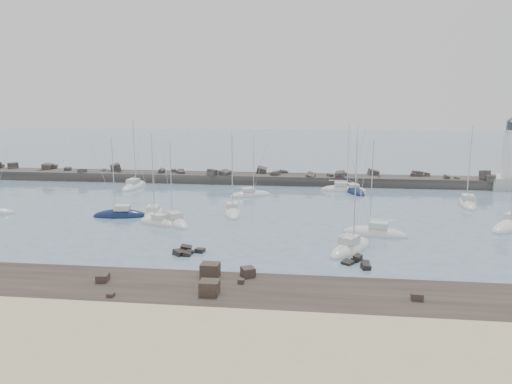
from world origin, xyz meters
TOP-DOWN VIEW (x-y plane):
  - ground at (0.00, 0.00)m, footprint 400.00×400.00m
  - sand_strip at (0.00, -32.00)m, footprint 140.00×14.00m
  - rock_shelf at (0.01, -21.99)m, footprint 140.00×12.08m
  - rock_cluster_near at (-5.00, -9.50)m, footprint 3.68×3.54m
  - rock_cluster_far at (14.37, -11.04)m, footprint 3.19×4.01m
  - breakwater at (-7.89, 38.02)m, footprint 115.00×7.22m
  - lighthouse at (47.00, 38.00)m, footprint 7.00×7.00m
  - sailboat_1 at (-25.83, 29.60)m, footprint 3.61×9.38m
  - sailboat_2 at (-19.43, 6.37)m, footprint 8.33×3.54m
  - sailboat_3 at (-14.62, 7.65)m, footprint 3.70×8.64m
  - sailboat_4 at (-1.97, 24.13)m, footprint 8.05×5.62m
  - sailboat_5 at (-10.19, 3.36)m, footprint 6.92×7.80m
  - sailboat_6 at (-2.97, 10.38)m, footprint 4.38×8.93m
  - sailboat_7 at (13.96, -6.21)m, footprint 6.79×9.01m
  - sailboat_8 at (16.94, 30.08)m, footprint 5.03×8.94m
  - sailboat_9 at (17.59, 0.85)m, footprint 8.80×4.48m
  - sailboat_10 at (34.85, 20.92)m, footprint 3.83×9.12m
  - sailboat_13 at (15.01, 31.08)m, footprint 8.86×3.23m
  - sailboat_14 at (-12.42, 2.76)m, footprint 6.95×4.59m

SIDE VIEW (x-z plane):
  - ground at x=0.00m, z-range 0.00..0.00m
  - sand_strip at x=0.00m, z-range -0.50..0.50m
  - rock_shelf at x=0.01m, z-range -1.05..1.08m
  - rock_cluster_near at x=-5.00m, z-range -0.70..0.77m
  - rock_cluster_far at x=14.37m, z-range -0.59..0.71m
  - sailboat_8 at x=16.94m, z-range -6.58..6.83m
  - sailboat_4 at x=-1.97m, z-range -6.03..6.29m
  - sailboat_14 at x=-12.42m, z-range -5.23..5.51m
  - sailboat_3 at x=-14.62m, z-range -6.48..6.75m
  - sailboat_13 at x=15.01m, z-range -6.75..7.03m
  - sailboat_6 at x=-2.97m, z-range -6.64..6.92m
  - sailboat_1 at x=-25.83m, z-range -7.12..7.42m
  - sailboat_9 at x=17.59m, z-range -6.59..6.89m
  - sailboat_5 at x=-10.19m, z-range -6.27..6.58m
  - sailboat_10 at x=34.85m, z-range -6.91..7.22m
  - sailboat_2 at x=-19.43m, z-range -6.33..6.64m
  - sailboat_7 at x=13.96m, z-range -6.90..7.22m
  - breakwater at x=-7.89m, z-range -2.29..2.87m
  - lighthouse at x=47.00m, z-range -4.21..10.39m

